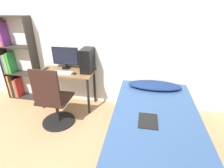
# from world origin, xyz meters

# --- Properties ---
(ground_plane) EXTENTS (14.00, 14.00, 0.00)m
(ground_plane) POSITION_xyz_m (0.00, 0.00, 0.00)
(ground_plane) COLOR tan
(wall_back) EXTENTS (8.00, 0.05, 2.50)m
(wall_back) POSITION_xyz_m (0.00, 1.46, 1.25)
(wall_back) COLOR silver
(wall_back) RESTS_ON ground_plane
(desk) EXTENTS (1.03, 0.51, 0.72)m
(desk) POSITION_xyz_m (-0.30, 1.18, 0.59)
(desk) COLOR brown
(desk) RESTS_ON ground_plane
(bookshelf) EXTENTS (0.71, 0.25, 1.66)m
(bookshelf) POSITION_xyz_m (-1.48, 1.31, 0.78)
(bookshelf) COLOR #2D2823
(bookshelf) RESTS_ON ground_plane
(office_chair) EXTENTS (0.54, 0.54, 1.04)m
(office_chair) POSITION_xyz_m (-0.27, 0.55, 0.40)
(office_chair) COLOR black
(office_chair) RESTS_ON ground_plane
(bed) EXTENTS (1.19, 2.01, 0.52)m
(bed) POSITION_xyz_m (1.30, 0.43, 0.26)
(bed) COLOR #4C3D2D
(bed) RESTS_ON ground_plane
(pillow) EXTENTS (0.90, 0.36, 0.11)m
(pillow) POSITION_xyz_m (1.30, 1.17, 0.57)
(pillow) COLOR navy
(pillow) RESTS_ON bed
(magazine) EXTENTS (0.24, 0.32, 0.01)m
(magazine) POSITION_xyz_m (1.19, 0.22, 0.53)
(magazine) COLOR black
(magazine) RESTS_ON bed
(monitor) EXTENTS (0.51, 0.17, 0.41)m
(monitor) POSITION_xyz_m (-0.37, 1.33, 0.94)
(monitor) COLOR black
(monitor) RESTS_ON desk
(keyboard) EXTENTS (0.37, 0.14, 0.02)m
(keyboard) POSITION_xyz_m (-0.33, 1.07, 0.73)
(keyboard) COLOR silver
(keyboard) RESTS_ON desk
(pc_tower) EXTENTS (0.19, 0.34, 0.42)m
(pc_tower) POSITION_xyz_m (0.10, 1.24, 0.93)
(pc_tower) COLOR black
(pc_tower) RESTS_ON desk
(mouse) EXTENTS (0.06, 0.09, 0.02)m
(mouse) POSITION_xyz_m (-0.10, 1.07, 0.73)
(mouse) COLOR black
(mouse) RESTS_ON desk
(phone) EXTENTS (0.07, 0.14, 0.01)m
(phone) POSITION_xyz_m (-0.73, 1.23, 0.73)
(phone) COLOR black
(phone) RESTS_ON desk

